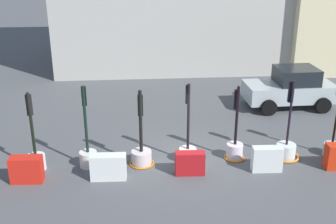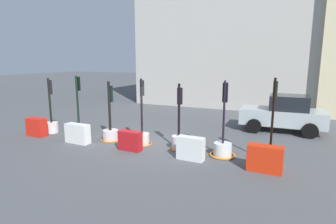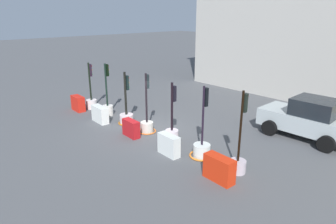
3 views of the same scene
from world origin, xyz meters
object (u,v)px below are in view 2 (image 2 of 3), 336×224
traffic_light_0 (52,122)px  construction_barrier_0 (37,127)px  traffic_light_4 (179,137)px  traffic_light_3 (142,135)px  traffic_light_6 (271,147)px  construction_barrier_3 (191,148)px  car_silver_hatchback (284,114)px  traffic_light_5 (223,146)px  construction_barrier_1 (78,133)px  construction_barrier_2 (130,141)px  traffic_light_1 (79,125)px  construction_barrier_4 (265,159)px  traffic_light_2 (110,131)px

traffic_light_0 → construction_barrier_0: 0.82m
traffic_light_0 → traffic_light_4: 6.85m
traffic_light_3 → traffic_light_6: size_ratio=0.94×
traffic_light_0 → construction_barrier_3: bearing=-5.4°
construction_barrier_0 → construction_barrier_3: 7.84m
construction_barrier_0 → car_silver_hatchback: 12.29m
traffic_light_5 → construction_barrier_1: size_ratio=2.48×
construction_barrier_2 → traffic_light_3: bearing=87.7°
traffic_light_5 → traffic_light_6: bearing=1.0°
construction_barrier_2 → traffic_light_1: bearing=166.6°
traffic_light_3 → traffic_light_5: bearing=0.1°
traffic_light_0 → traffic_light_3: (5.16, 0.16, -0.10)m
traffic_light_1 → construction_barrier_4: bearing=-5.5°
construction_barrier_3 → traffic_light_5: bearing=42.5°
traffic_light_6 → construction_barrier_0: 10.56m
traffic_light_3 → traffic_light_5: size_ratio=0.99×
construction_barrier_2 → construction_barrier_4: construction_barrier_4 is taller
traffic_light_5 → construction_barrier_1: traffic_light_5 is taller
construction_barrier_0 → car_silver_hatchback: bearing=29.2°
traffic_light_5 → traffic_light_6: (1.70, 0.03, 0.15)m
traffic_light_0 → construction_barrier_1: bearing=-18.7°
traffic_light_5 → construction_barrier_1: 6.31m
traffic_light_2 → construction_barrier_1: (-1.09, -0.92, -0.03)m
traffic_light_4 → traffic_light_3: bearing=-177.2°
traffic_light_5 → car_silver_hatchback: traffic_light_5 is taller
traffic_light_4 → traffic_light_0: bearing=-178.0°
car_silver_hatchback → traffic_light_6: bearing=-92.4°
traffic_light_3 → construction_barrier_3: 2.70m
traffic_light_6 → car_silver_hatchback: size_ratio=0.73×
traffic_light_0 → construction_barrier_0: bearing=-98.7°
construction_barrier_0 → construction_barrier_2: (5.25, 0.06, -0.04)m
traffic_light_5 → construction_barrier_0: size_ratio=2.83×
construction_barrier_1 → construction_barrier_4: 7.84m
construction_barrier_1 → construction_barrier_4: bearing=0.6°
construction_barrier_4 → traffic_light_4: bearing=163.9°
traffic_light_4 → construction_barrier_2: size_ratio=2.75×
construction_barrier_0 → construction_barrier_1: bearing=-0.8°
car_silver_hatchback → traffic_light_0: bearing=-153.9°
traffic_light_3 → traffic_light_6: (5.23, 0.04, 0.12)m
construction_barrier_0 → construction_barrier_2: size_ratio=1.04×
traffic_light_6 → car_silver_hatchback: traffic_light_6 is taller
traffic_light_1 → construction_barrier_0: size_ratio=2.84×
traffic_light_4 → construction_barrier_0: traffic_light_4 is taller
traffic_light_5 → construction_barrier_3: size_ratio=2.83×
traffic_light_1 → construction_barrier_3: size_ratio=2.85×
construction_barrier_4 → construction_barrier_1: bearing=-179.4°
traffic_light_3 → construction_barrier_2: (-0.04, -0.90, -0.04)m
construction_barrier_2 → car_silver_hatchback: 8.09m
traffic_light_0 → construction_barrier_1: size_ratio=2.36×
traffic_light_4 → traffic_light_6: size_ratio=0.89×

